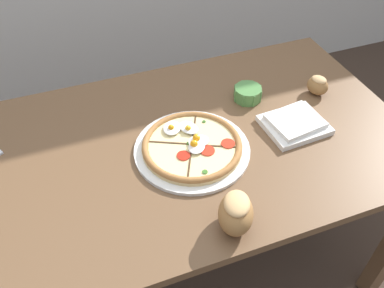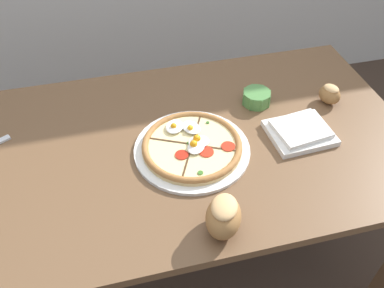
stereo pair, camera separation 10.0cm
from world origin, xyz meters
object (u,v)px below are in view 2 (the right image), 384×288
dining_table (172,164)px  pizza (192,146)px  ramekin_bowl (256,97)px  bread_piece_near (224,216)px  napkin_folded (300,132)px  bread_piece_mid (330,94)px

dining_table → pizza: 0.13m
dining_table → ramekin_bowl: ramekin_bowl is taller
ramekin_bowl → bread_piece_near: bearing=-119.5°
napkin_folded → bread_piece_mid: 0.22m
pizza → bread_piece_mid: 0.53m
pizza → napkin_folded: 0.35m
dining_table → bread_piece_mid: (0.58, 0.07, 0.13)m
bread_piece_near → pizza: bearing=91.5°
dining_table → ramekin_bowl: 0.38m
pizza → bread_piece_near: (0.01, -0.30, 0.04)m
bread_piece_near → bread_piece_mid: (0.51, 0.41, -0.02)m
napkin_folded → bread_piece_mid: bearing=38.3°
dining_table → napkin_folded: napkin_folded is taller
bread_piece_mid → dining_table: bearing=-172.8°
bread_piece_near → bread_piece_mid: bread_piece_near is taller
dining_table → pizza: pizza is taller
ramekin_bowl → napkin_folded: bearing=-67.7°
napkin_folded → bread_piece_near: bearing=-140.8°
ramekin_bowl → bread_piece_near: size_ratio=0.69×
dining_table → bread_piece_mid: size_ratio=16.15×
napkin_folded → dining_table: bearing=171.7°
pizza → bread_piece_mid: size_ratio=3.72×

